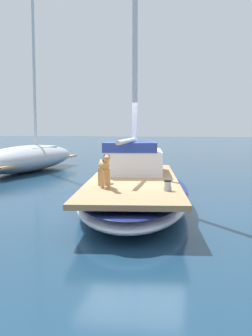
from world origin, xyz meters
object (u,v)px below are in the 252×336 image
moored_boat_port_side (28,158)px  sailboat_main (133,192)px  dog_tan (104,167)px  coiled_rope (106,183)px  deck_winch (168,186)px

moored_boat_port_side → sailboat_main: bearing=-49.2°
sailboat_main → dog_tan: 1.71m
dog_tan → coiled_rope: dog_tan is taller
coiled_rope → moored_boat_port_side: 9.10m
deck_winch → moored_boat_port_side: (-6.52, 8.16, -0.18)m
sailboat_main → deck_winch: (0.95, -1.71, 0.42)m
sailboat_main → moored_boat_port_side: size_ratio=0.99×
sailboat_main → deck_winch: size_ratio=35.73×
coiled_rope → sailboat_main: bearing=68.0°
dog_tan → deck_winch: size_ratio=4.27×
deck_winch → dog_tan: bearing=170.5°
sailboat_main → coiled_rope: coiled_rope is taller
sailboat_main → dog_tan: size_ratio=8.36×
deck_winch → coiled_rope: bearing=154.7°
sailboat_main → coiled_rope: (-0.43, -1.06, 0.35)m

